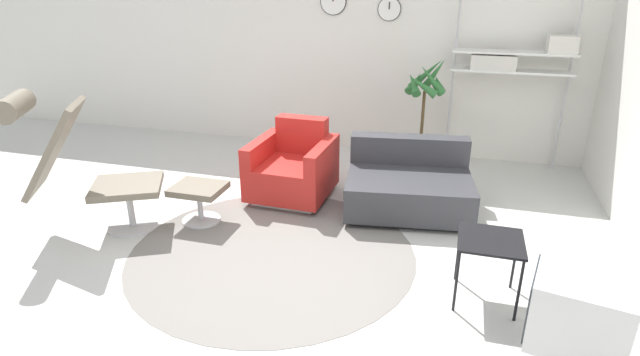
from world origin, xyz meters
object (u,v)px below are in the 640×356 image
(crt_television, at_px, (577,317))
(potted_plant, at_px, (423,121))
(shelf_unit, at_px, (517,59))
(armchair_red, at_px, (293,170))
(side_table, at_px, (490,246))
(couch_low, at_px, (408,186))
(ottoman, at_px, (199,195))
(lounge_chair, at_px, (74,156))

(crt_television, bearing_deg, potted_plant, 33.51)
(crt_television, bearing_deg, shelf_unit, 15.89)
(armchair_red, height_order, side_table, armchair_red)
(couch_low, xyz_separation_m, shelf_unit, (0.96, 1.47, 1.05))
(side_table, bearing_deg, couch_low, 117.50)
(ottoman, relative_size, armchair_red, 0.55)
(armchair_red, xyz_separation_m, potted_plant, (1.19, 1.13, 0.31))
(ottoman, xyz_separation_m, armchair_red, (0.65, 0.80, 0.03))
(ottoman, xyz_separation_m, shelf_unit, (2.79, 2.28, 1.03))
(potted_plant, bearing_deg, crt_television, -68.59)
(crt_television, height_order, potted_plant, potted_plant)
(ottoman, distance_m, side_table, 2.60)
(shelf_unit, bearing_deg, couch_low, -123.11)
(side_table, bearing_deg, potted_plant, 105.67)
(crt_television, bearing_deg, couch_low, 44.46)
(ottoman, bearing_deg, potted_plant, 46.43)
(armchair_red, xyz_separation_m, shelf_unit, (2.15, 1.48, 1.00))
(armchair_red, bearing_deg, couch_low, -177.78)
(lounge_chair, relative_size, ottoman, 2.75)
(lounge_chair, height_order, side_table, lounge_chair)
(lounge_chair, xyz_separation_m, shelf_unit, (3.68, 2.75, 0.56))
(couch_low, distance_m, crt_television, 2.21)
(couch_low, bearing_deg, shelf_unit, -131.30)
(couch_low, xyz_separation_m, crt_television, (1.18, -1.87, 0.08))
(potted_plant, bearing_deg, side_table, -74.33)
(ottoman, bearing_deg, lounge_chair, -152.32)
(lounge_chair, relative_size, side_table, 2.63)
(ottoman, distance_m, couch_low, 2.00)
(ottoman, relative_size, crt_television, 0.77)
(ottoman, height_order, shelf_unit, shelf_unit)
(armchair_red, xyz_separation_m, side_table, (1.89, -1.35, 0.14))
(lounge_chair, xyz_separation_m, ottoman, (0.89, 0.47, -0.46))
(ottoman, distance_m, crt_television, 3.20)
(potted_plant, height_order, shelf_unit, shelf_unit)
(lounge_chair, distance_m, crt_television, 3.97)
(couch_low, xyz_separation_m, potted_plant, (0.01, 1.13, 0.36))
(side_table, bearing_deg, armchair_red, 144.50)
(crt_television, xyz_separation_m, shelf_unit, (-0.22, 3.34, 0.97))
(potted_plant, bearing_deg, shelf_unit, 20.08)
(lounge_chair, bearing_deg, potted_plant, 103.67)
(couch_low, relative_size, side_table, 2.69)
(side_table, height_order, shelf_unit, shelf_unit)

